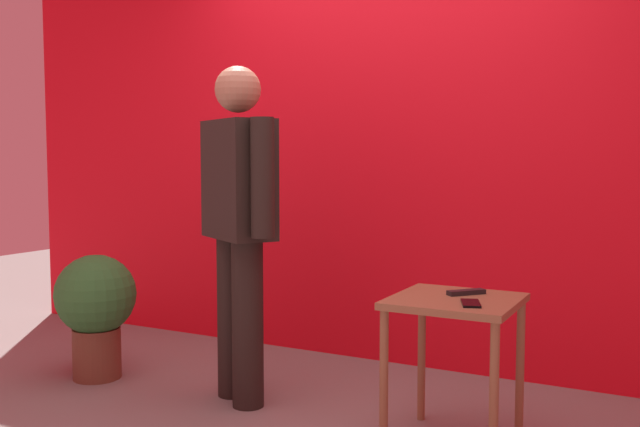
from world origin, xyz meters
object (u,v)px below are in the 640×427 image
(side_table, at_px, (455,323))
(potted_plant, at_px, (96,305))
(cell_phone, at_px, (471,303))
(tv_remote, at_px, (466,292))
(standing_person, at_px, (239,216))

(side_table, height_order, potted_plant, potted_plant)
(cell_phone, distance_m, tv_remote, 0.21)
(side_table, bearing_deg, cell_phone, -47.61)
(potted_plant, bearing_deg, tv_remote, 3.14)
(standing_person, xyz_separation_m, side_table, (1.11, -0.05, -0.40))
(standing_person, distance_m, tv_remote, 1.17)
(standing_person, distance_m, side_table, 1.18)
(standing_person, height_order, cell_phone, standing_person)
(side_table, height_order, cell_phone, cell_phone)
(cell_phone, height_order, tv_remote, tv_remote)
(cell_phone, xyz_separation_m, potted_plant, (-2.12, 0.08, -0.23))
(standing_person, height_order, potted_plant, standing_person)
(tv_remote, height_order, potted_plant, potted_plant)
(standing_person, relative_size, cell_phone, 11.53)
(side_table, relative_size, potted_plant, 0.92)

